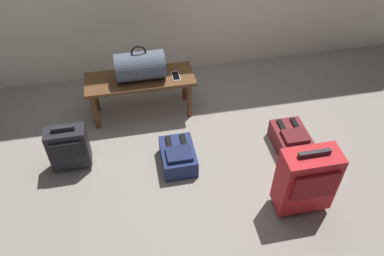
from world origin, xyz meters
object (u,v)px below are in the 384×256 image
object	(u,v)px
suitcase_small_charcoal	(68,147)
suitcase_upright_red	(306,180)
duffel_bag_slate	(140,66)
cell_phone	(176,76)
bench	(140,84)
backpack_maroon	(291,139)
backpack_navy	(178,156)

from	to	relation	value
suitcase_small_charcoal	suitcase_upright_red	bearing A→B (deg)	-23.65
duffel_bag_slate	suitcase_small_charcoal	world-z (taller)	duffel_bag_slate
cell_phone	bench	bearing A→B (deg)	172.62
suitcase_upright_red	backpack_maroon	distance (m)	0.69
backpack_maroon	suitcase_small_charcoal	bearing A→B (deg)	175.97
cell_phone	duffel_bag_slate	bearing A→B (deg)	172.24
cell_phone	backpack_maroon	xyz separation A→B (m)	(0.91, -0.67, -0.33)
suitcase_small_charcoal	backpack_navy	distance (m)	0.91
bench	suitcase_small_charcoal	distance (m)	0.88
suitcase_upright_red	backpack_navy	distance (m)	1.07
backpack_navy	cell_phone	bearing A→B (deg)	81.44
cell_phone	suitcase_small_charcoal	size ratio (longest dim) A/B	0.31
bench	backpack_navy	xyz separation A→B (m)	(0.23, -0.73, -0.26)
backpack_navy	suitcase_small_charcoal	bearing A→B (deg)	170.58
cell_phone	backpack_maroon	size ratio (longest dim) A/B	0.38
suitcase_small_charcoal	backpack_maroon	size ratio (longest dim) A/B	1.21
cell_phone	suitcase_small_charcoal	bearing A→B (deg)	-151.48
bench	backpack_maroon	distance (m)	1.46
duffel_bag_slate	cell_phone	distance (m)	0.34
duffel_bag_slate	backpack_maroon	distance (m)	1.49
bench	backpack_maroon	bearing A→B (deg)	-29.84
bench	backpack_navy	distance (m)	0.80
bench	backpack_maroon	size ratio (longest dim) A/B	2.63
cell_phone	suitcase_upright_red	world-z (taller)	suitcase_upright_red
suitcase_small_charcoal	backpack_navy	world-z (taller)	suitcase_small_charcoal
duffel_bag_slate	backpack_navy	bearing A→B (deg)	-73.85
cell_phone	backpack_maroon	bearing A→B (deg)	-36.26
backpack_maroon	backpack_navy	bearing A→B (deg)	-179.27
duffel_bag_slate	backpack_navy	size ratio (longest dim) A/B	1.16
bench	backpack_navy	world-z (taller)	bench
suitcase_upright_red	suitcase_small_charcoal	bearing A→B (deg)	156.35
cell_phone	backpack_navy	world-z (taller)	cell_phone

